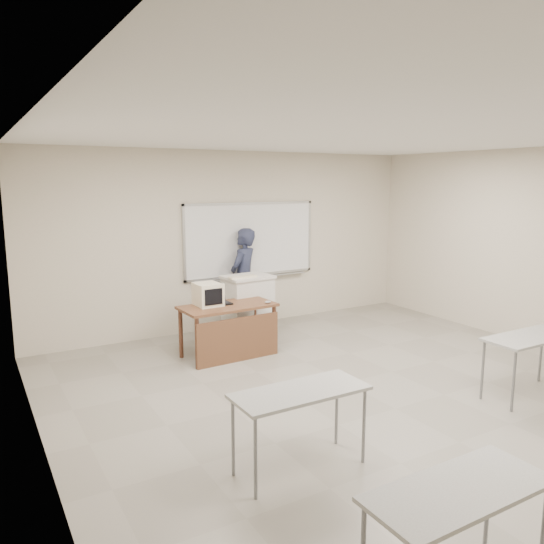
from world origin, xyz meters
TOP-DOWN VIEW (x-y plane):
  - floor at (0.00, 0.00)m, footprint 7.00×8.00m
  - whiteboard at (0.30, 3.97)m, footprint 2.48×0.10m
  - student_desks at (-0.00, -1.35)m, footprint 4.40×2.20m
  - instructor_desk at (-0.81, 2.49)m, footprint 1.35×0.67m
  - podium at (-0.20, 3.13)m, footprint 0.74×0.54m
  - crt_monitor at (-1.06, 2.73)m, footprint 0.35×0.40m
  - laptop at (-0.91, 2.76)m, footprint 0.35×0.33m
  - mouse at (-0.26, 2.40)m, footprint 0.11×0.08m
  - keyboard at (-0.35, 3.01)m, footprint 0.45×0.15m
  - presenter at (0.08, 3.82)m, footprint 0.75×0.69m

SIDE VIEW (x-z plane):
  - floor at x=0.00m, z-range -0.01..0.00m
  - podium at x=-0.20m, z-range 0.00..1.04m
  - instructor_desk at x=-0.81m, z-range 0.16..0.91m
  - student_desks at x=0.00m, z-range 0.31..1.04m
  - mouse at x=-0.26m, z-range 0.75..0.79m
  - laptop at x=-0.91m, z-range 0.68..0.94m
  - presenter at x=0.08m, z-range 0.00..1.72m
  - crt_monitor at x=-1.06m, z-range 0.74..1.08m
  - keyboard at x=-0.35m, z-range 1.04..1.06m
  - whiteboard at x=0.30m, z-range 0.83..2.14m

